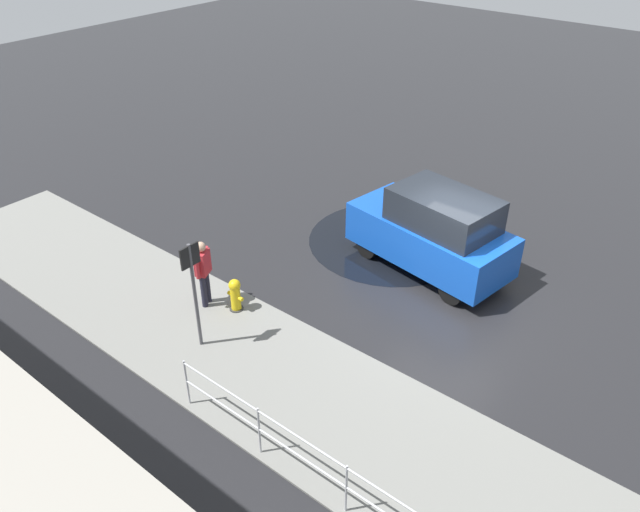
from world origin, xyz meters
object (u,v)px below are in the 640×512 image
(moving_hatchback, at_px, (433,231))
(fire_hydrant, at_px, (235,295))
(pedestrian, at_px, (203,269))
(sign_post, at_px, (193,281))

(moving_hatchback, height_order, fire_hydrant, moving_hatchback)
(moving_hatchback, relative_size, fire_hydrant, 5.13)
(moving_hatchback, relative_size, pedestrian, 2.54)
(sign_post, bearing_deg, pedestrian, -47.36)
(moving_hatchback, xyz_separation_m, pedestrian, (3.08, 4.37, -0.07))
(moving_hatchback, height_order, pedestrian, moving_hatchback)
(pedestrian, bearing_deg, moving_hatchback, -125.17)
(fire_hydrant, height_order, pedestrian, pedestrian)
(fire_hydrant, distance_m, pedestrian, 0.89)
(moving_hatchback, bearing_deg, sign_post, 68.13)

